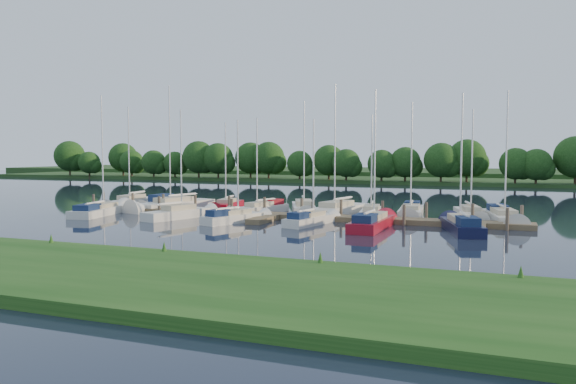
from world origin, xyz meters
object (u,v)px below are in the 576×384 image
(dock, at_px, (274,216))
(sailboat_n_5, at_px, (304,210))
(motorboat, at_px, (160,204))
(sailboat_n_0, at_px, (131,204))
(sailboat_s_2, at_px, (234,218))

(dock, distance_m, sailboat_n_5, 4.95)
(dock, relative_size, motorboat, 7.23)
(sailboat_n_5, bearing_deg, dock, 57.36)
(dock, xyz_separation_m, sailboat_n_5, (0.89, 4.87, 0.08))
(sailboat_n_0, height_order, sailboat_n_5, sailboat_n_5)
(motorboat, bearing_deg, sailboat_n_0, 20.12)
(motorboat, xyz_separation_m, sailboat_s_2, (12.67, -8.59, -0.02))
(sailboat_n_5, distance_m, sailboat_s_2, 8.82)
(motorboat, height_order, sailboat_s_2, sailboat_s_2)
(sailboat_n_0, xyz_separation_m, sailboat_s_2, (15.46, -7.70, 0.03))
(motorboat, distance_m, sailboat_s_2, 15.31)
(dock, height_order, sailboat_n_0, sailboat_n_0)
(sailboat_n_0, xyz_separation_m, motorboat, (2.79, 0.90, 0.05))
(dock, xyz_separation_m, sailboat_s_2, (-1.90, -3.49, 0.12))
(sailboat_n_0, distance_m, sailboat_s_2, 17.27)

